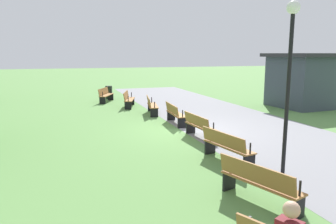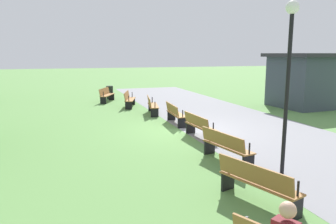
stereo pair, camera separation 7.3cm
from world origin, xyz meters
TOP-DOWN VIEW (x-y plane):
  - ground_plane at (0.00, 0.00)m, footprint 120.00×120.00m
  - path_paving at (0.00, 2.50)m, footprint 33.08×5.54m
  - bench_0 at (-8.95, -2.07)m, footprint 1.85×1.21m
  - bench_1 at (-6.50, -1.10)m, footprint 1.88×1.02m
  - bench_2 at (-3.94, -0.44)m, footprint 1.88×0.81m
  - bench_3 at (-1.32, -0.11)m, footprint 1.85×0.59m
  - bench_4 at (1.32, -0.11)m, footprint 1.85×0.59m
  - bench_5 at (3.94, -0.44)m, footprint 1.88×0.81m
  - bench_6 at (6.50, -1.10)m, footprint 1.88×1.02m
  - lamp_post at (5.20, 0.51)m, footprint 0.32×0.32m
  - trash_bin at (-10.47, -1.64)m, footprint 0.46×0.46m
  - kiosk at (-3.39, 8.36)m, footprint 3.83×3.49m

SIDE VIEW (x-z plane):
  - ground_plane at x=0.00m, z-range 0.00..0.00m
  - path_paving at x=0.00m, z-range 0.00..0.01m
  - trash_bin at x=-10.47m, z-range 0.00..0.87m
  - bench_0 at x=-8.95m, z-range 0.03..0.92m
  - bench_1 at x=-6.50m, z-range 0.03..0.92m
  - bench_2 at x=-3.94m, z-range 0.03..0.92m
  - bench_3 at x=-1.32m, z-range 0.03..0.92m
  - bench_4 at x=1.32m, z-range 0.03..0.92m
  - bench_5 at x=3.94m, z-range 0.03..0.92m
  - bench_6 at x=6.50m, z-range 0.03..0.92m
  - kiosk at x=-3.39m, z-range 0.03..3.10m
  - lamp_post at x=5.20m, z-range 0.81..5.08m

